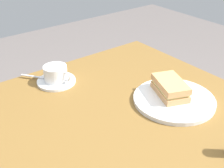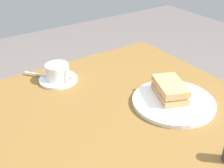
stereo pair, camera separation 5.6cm
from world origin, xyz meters
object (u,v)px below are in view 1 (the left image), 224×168
object	(u,v)px
coffee_saucer	(56,81)
coffee_cup	(56,73)
spoon	(37,77)
sandwich_front	(170,88)
sandwich_plate	(174,100)
dining_table	(152,148)

from	to	relation	value
coffee_saucer	coffee_cup	distance (m)	0.03
spoon	sandwich_front	bearing A→B (deg)	-142.28
sandwich_front	coffee_cup	size ratio (longest dim) A/B	1.47
sandwich_plate	spoon	world-z (taller)	spoon
dining_table	sandwich_front	bearing A→B (deg)	-61.28
dining_table	sandwich_plate	xyz separation A→B (m)	(0.06, -0.15, 0.09)
dining_table	sandwich_plate	world-z (taller)	sandwich_plate
coffee_cup	spoon	bearing A→B (deg)	37.06
sandwich_front	coffee_cup	bearing A→B (deg)	37.85
coffee_saucer	coffee_cup	xyz separation A→B (m)	(-0.00, -0.00, 0.03)
dining_table	sandwich_plate	bearing A→B (deg)	-68.43
sandwich_plate	coffee_cup	world-z (taller)	coffee_cup
spoon	sandwich_plate	bearing A→B (deg)	-144.34
coffee_saucer	coffee_cup	world-z (taller)	coffee_cup
sandwich_front	spoon	size ratio (longest dim) A/B	1.85
coffee_cup	spoon	size ratio (longest dim) A/B	1.26
sandwich_plate	coffee_cup	size ratio (longest dim) A/B	2.49
sandwich_front	dining_table	bearing A→B (deg)	118.72
dining_table	coffee_cup	xyz separation A→B (m)	(0.41, 0.10, 0.12)
sandwich_front	spoon	world-z (taller)	sandwich_front
dining_table	coffee_saucer	bearing A→B (deg)	13.62
sandwich_plate	dining_table	bearing A→B (deg)	111.57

